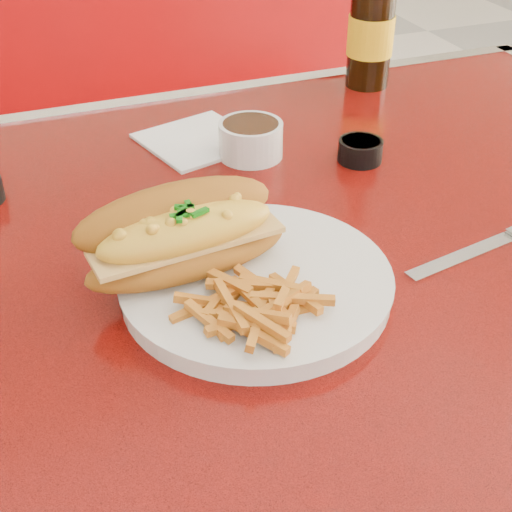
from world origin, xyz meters
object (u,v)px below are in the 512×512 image
object	(u,v)px
booth_bench_far	(142,230)
beer_bottle	(372,18)
dinner_plate	(256,282)
fork	(265,234)
gravy_ramekin	(251,139)
diner_table	(277,341)
knife	(503,239)
sauce_cup_right	(360,150)
mac_hoagie	(183,233)

from	to	relation	value
booth_bench_far	beer_bottle	bearing A→B (deg)	-58.64
booth_bench_far	dinner_plate	xyz separation A→B (m)	(-0.06, -0.91, 0.49)
fork	gravy_ramekin	world-z (taller)	gravy_ramekin
diner_table	fork	xyz separation A→B (m)	(-0.03, -0.03, 0.18)
booth_bench_far	dinner_plate	distance (m)	1.03
booth_bench_far	knife	world-z (taller)	booth_bench_far
fork	sauce_cup_right	world-z (taller)	sauce_cup_right
diner_table	dinner_plate	bearing A→B (deg)	-123.77
mac_hoagie	knife	world-z (taller)	mac_hoagie
diner_table	mac_hoagie	bearing A→B (deg)	-155.08
mac_hoagie	sauce_cup_right	world-z (taller)	mac_hoagie
diner_table	booth_bench_far	distance (m)	0.87
diner_table	mac_hoagie	distance (m)	0.25
booth_bench_far	knife	size ratio (longest dim) A/B	5.50
fork	knife	world-z (taller)	fork
sauce_cup_right	beer_bottle	size ratio (longest dim) A/B	0.23
mac_hoagie	dinner_plate	bearing A→B (deg)	-39.88
diner_table	gravy_ramekin	xyz separation A→B (m)	(0.03, 0.17, 0.19)
gravy_ramekin	knife	bearing A→B (deg)	-57.82
diner_table	fork	distance (m)	0.19
fork	knife	xyz separation A→B (m)	(0.24, -0.08, -0.02)
booth_bench_far	gravy_ramekin	bearing A→B (deg)	-87.07
dinner_plate	gravy_ramekin	bearing A→B (deg)	70.18
sauce_cup_right	fork	bearing A→B (deg)	-142.32
booth_bench_far	mac_hoagie	xyz separation A→B (m)	(-0.12, -0.87, 0.54)
dinner_plate	knife	size ratio (longest dim) A/B	1.20
gravy_ramekin	knife	size ratio (longest dim) A/B	0.44
fork	diner_table	bearing A→B (deg)	-71.03
diner_table	booth_bench_far	world-z (taller)	booth_bench_far
diner_table	booth_bench_far	size ratio (longest dim) A/B	1.03
gravy_ramekin	fork	bearing A→B (deg)	-106.84
dinner_plate	beer_bottle	bearing A→B (deg)	50.85
diner_table	gravy_ramekin	size ratio (longest dim) A/B	12.91
dinner_plate	knife	distance (m)	0.27
booth_bench_far	dinner_plate	world-z (taller)	booth_bench_far
beer_bottle	sauce_cup_right	bearing A→B (deg)	-120.25
diner_table	gravy_ramekin	bearing A→B (deg)	79.23
fork	dinner_plate	bearing A→B (deg)	121.82
booth_bench_far	sauce_cup_right	distance (m)	0.87
sauce_cup_right	knife	bearing A→B (deg)	-76.37
fork	knife	size ratio (longest dim) A/B	0.65
mac_hoagie	knife	bearing A→B (deg)	-15.02
knife	beer_bottle	bearing A→B (deg)	69.46
fork	sauce_cup_right	size ratio (longest dim) A/B	2.33
gravy_ramekin	sauce_cup_right	distance (m)	0.14
beer_bottle	knife	world-z (taller)	beer_bottle
mac_hoagie	sauce_cup_right	size ratio (longest dim) A/B	3.36
diner_table	booth_bench_far	xyz separation A→B (m)	(0.00, 0.81, -0.32)
diner_table	beer_bottle	size ratio (longest dim) A/B	4.52
fork	gravy_ramekin	distance (m)	0.21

